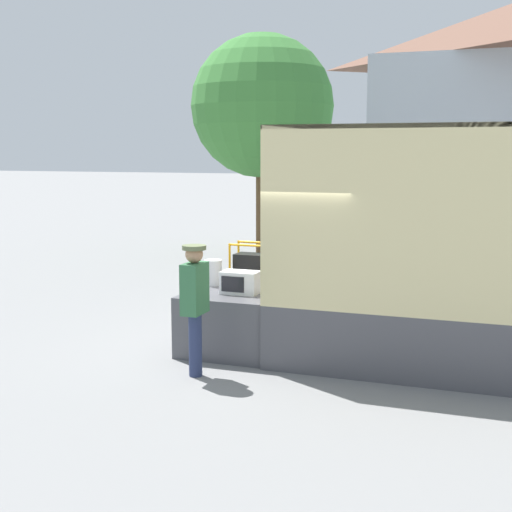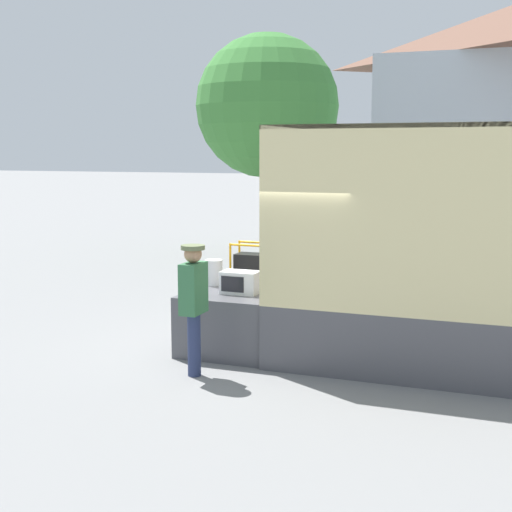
% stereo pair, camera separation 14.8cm
% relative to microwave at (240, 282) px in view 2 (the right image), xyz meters
% --- Properties ---
extents(ground_plane, '(160.00, 160.00, 0.00)m').
position_rel_microwave_xyz_m(ground_plane, '(0.57, 0.41, -1.09)').
color(ground_plane, gray).
extents(tailgate_deck, '(1.40, 2.15, 0.92)m').
position_rel_microwave_xyz_m(tailgate_deck, '(-0.13, 0.41, -0.63)').
color(tailgate_deck, '#4C4C51').
rests_on(tailgate_deck, ground).
extents(microwave, '(0.56, 0.37, 0.34)m').
position_rel_microwave_xyz_m(microwave, '(0.00, 0.00, 0.00)').
color(microwave, white).
rests_on(microwave, tailgate_deck).
extents(portable_generator, '(0.59, 0.43, 0.65)m').
position_rel_microwave_xyz_m(portable_generator, '(-0.19, 0.94, 0.08)').
color(portable_generator, black).
rests_on(portable_generator, tailgate_deck).
extents(orange_bucket, '(0.28, 0.28, 0.41)m').
position_rel_microwave_xyz_m(orange_bucket, '(-0.65, 0.48, 0.03)').
color(orange_bucket, silver).
rests_on(orange_bucket, tailgate_deck).
extents(worker_person, '(0.32, 0.44, 1.80)m').
position_rel_microwave_xyz_m(worker_person, '(-0.17, -1.26, 0.03)').
color(worker_person, navy).
rests_on(worker_person, ground).
extents(street_tree, '(4.09, 4.09, 6.35)m').
position_rel_microwave_xyz_m(street_tree, '(-3.12, 9.79, 3.21)').
color(street_tree, brown).
rests_on(street_tree, ground).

